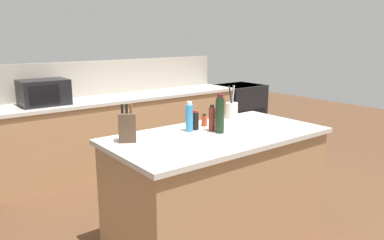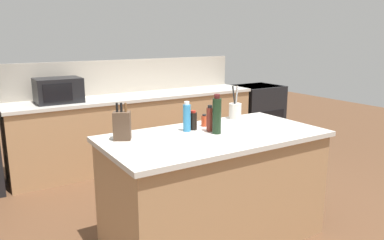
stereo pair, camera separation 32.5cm
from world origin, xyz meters
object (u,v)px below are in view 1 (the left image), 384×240
range_oven (238,112)px  spice_jar_paprika (204,120)px  knife_block (127,127)px  vinegar_bottle (212,119)px  utensil_crock (232,110)px  dish_soap_bottle (189,117)px  soy_sauce_bottle (195,121)px  wine_bottle (220,115)px  microwave (44,92)px

range_oven → spice_jar_paprika: 3.08m
knife_block → vinegar_bottle: 0.74m
spice_jar_paprika → vinegar_bottle: bearing=-109.1°
utensil_crock → dish_soap_bottle: size_ratio=1.26×
soy_sauce_bottle → knife_block: bearing=177.8°
soy_sauce_bottle → spice_jar_paprika: bearing=19.9°
wine_bottle → knife_block: bearing=162.2°
knife_block → spice_jar_paprika: (0.78, 0.03, -0.06)m
utensil_crock → dish_soap_bottle: bearing=-165.7°
wine_bottle → utensil_crock: bearing=37.0°
range_oven → utensil_crock: bearing=-136.3°
utensil_crock → soy_sauce_bottle: size_ratio=1.93×
spice_jar_paprika → wine_bottle: bearing=-101.3°
range_oven → vinegar_bottle: (-2.40, -2.10, 0.58)m
range_oven → wine_bottle: size_ratio=2.81×
spice_jar_paprika → utensil_crock: bearing=12.8°
knife_block → utensil_crock: bearing=34.6°
wine_bottle → vinegar_bottle: wine_bottle is taller
vinegar_bottle → dish_soap_bottle: size_ratio=0.88×
range_oven → microwave: bearing=180.0°
spice_jar_paprika → soy_sauce_bottle: (-0.15, -0.05, 0.03)m
spice_jar_paprika → dish_soap_bottle: dish_soap_bottle is taller
range_oven → vinegar_bottle: bearing=-138.8°
microwave → knife_block: 1.96m
knife_block → dish_soap_bottle: knife_block is taller
microwave → wine_bottle: (0.76, -2.19, 0.01)m
spice_jar_paprika → soy_sauce_bottle: soy_sauce_bottle is taller
vinegar_bottle → range_oven: bearing=41.2°
soy_sauce_bottle → dish_soap_bottle: 0.09m
knife_block → soy_sauce_bottle: knife_block is taller
wine_bottle → dish_soap_bottle: bearing=131.0°
knife_block → vinegar_bottle: bearing=17.3°
spice_jar_paprika → dish_soap_bottle: bearing=-162.7°
range_oven → knife_block: 3.73m
microwave → dish_soap_bottle: size_ratio=2.07×
dish_soap_bottle → range_oven: bearing=37.9°
spice_jar_paprika → soy_sauce_bottle: size_ratio=0.66×
vinegar_bottle → dish_soap_bottle: 0.19m
utensil_crock → wine_bottle: 0.60m
range_oven → spice_jar_paprika: bearing=-140.5°
range_oven → soy_sauce_bottle: size_ratio=5.55×
microwave → soy_sauce_bottle: microwave is taller
knife_block → wine_bottle: wine_bottle is taller
utensil_crock → soy_sauce_bottle: 0.59m
wine_bottle → dish_soap_bottle: 0.26m
wine_bottle → spice_jar_paprika: (0.05, 0.26, -0.10)m
wine_bottle → spice_jar_paprika: 0.29m
utensil_crock → wine_bottle: (-0.48, -0.36, 0.07)m
utensil_crock → knife_block: bearing=-174.1°
microwave → utensil_crock: (1.24, -1.83, -0.06)m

